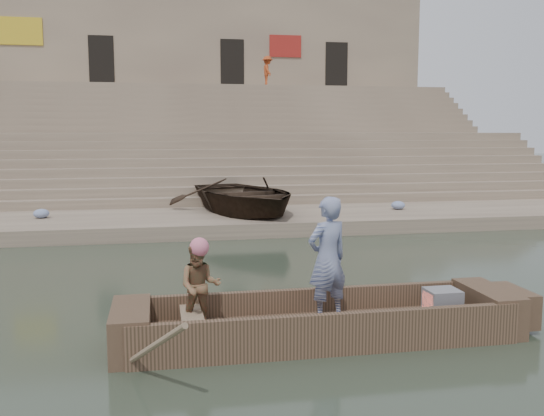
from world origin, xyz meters
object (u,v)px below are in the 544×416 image
object	(u,v)px
standing_man	(327,259)
pedestrian	(268,71)
rowing_man	(200,286)
main_rowboat	(319,332)
television	(441,303)
beached_rowboat	(244,195)

from	to	relation	value
standing_man	pedestrian	world-z (taller)	pedestrian
rowing_man	pedestrian	xyz separation A→B (m)	(5.23, 23.33, 5.16)
pedestrian	standing_man	bearing A→B (deg)	170.96
standing_man	rowing_man	world-z (taller)	standing_man
main_rowboat	television	world-z (taller)	television
standing_man	television	world-z (taller)	standing_man
rowing_man	beached_rowboat	world-z (taller)	beached_rowboat
standing_man	rowing_man	xyz separation A→B (m)	(-1.79, -0.06, -0.29)
standing_man	television	bearing A→B (deg)	153.23
rowing_man	television	size ratio (longest dim) A/B	2.58
television	beached_rowboat	bearing A→B (deg)	97.88
rowing_man	television	world-z (taller)	rowing_man
television	standing_man	bearing A→B (deg)	174.08
main_rowboat	rowing_man	size ratio (longest dim) A/B	4.22
beached_rowboat	pedestrian	bearing A→B (deg)	61.75
rowing_man	beached_rowboat	distance (m)	10.26
standing_man	pedestrian	distance (m)	24.02
main_rowboat	beached_rowboat	distance (m)	10.20
rowing_man	beached_rowboat	xyz separation A→B (m)	(2.05, 10.05, 0.13)
pedestrian	television	bearing A→B (deg)	175.03
rowing_man	beached_rowboat	size ratio (longest dim) A/B	0.23
main_rowboat	rowing_man	bearing A→B (deg)	176.24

